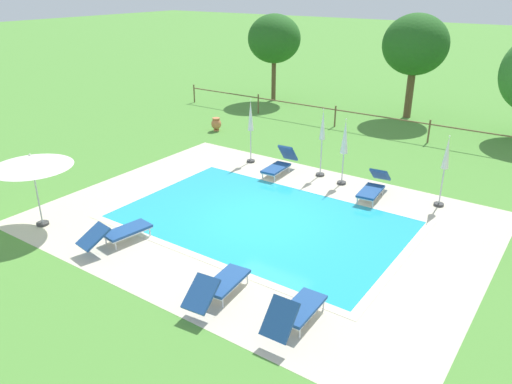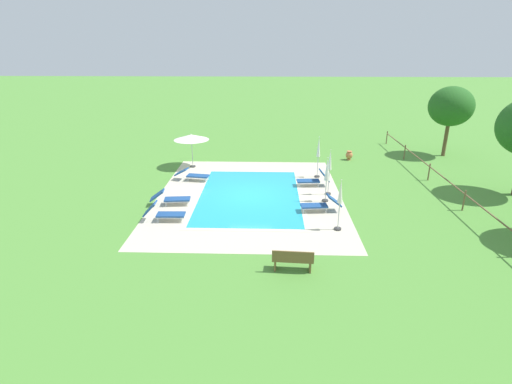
{
  "view_description": "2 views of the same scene",
  "coord_description": "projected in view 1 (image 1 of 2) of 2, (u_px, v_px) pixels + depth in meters",
  "views": [
    {
      "loc": [
        7.61,
        -11.21,
        6.74
      ],
      "look_at": [
        -0.56,
        0.5,
        0.6
      ],
      "focal_mm": 34.76,
      "sensor_mm": 36.0,
      "label": 1
    },
    {
      "loc": [
        20.35,
        1.0,
        7.83
      ],
      "look_at": [
        1.68,
        0.41,
        0.83
      ],
      "focal_mm": 28.13,
      "sensor_mm": 36.0,
      "label": 2
    }
  ],
  "objects": [
    {
      "name": "perimeter_fence",
      "position": [
        380.0,
        119.0,
        23.15
      ],
      "size": [
        23.18,
        0.08,
        1.05
      ],
      "color": "brown",
      "rests_on": "ground"
    },
    {
      "name": "sun_lounger_south_near_corner",
      "position": [
        296.0,
        311.0,
        10.3
      ],
      "size": [
        0.66,
        1.92,
        0.95
      ],
      "color": "navy",
      "rests_on": "ground"
    },
    {
      "name": "sun_lounger_north_far",
      "position": [
        280.0,
        164.0,
        18.51
      ],
      "size": [
        0.71,
        1.89,
        0.98
      ],
      "color": "navy",
      "rests_on": "ground"
    },
    {
      "name": "tree_east_mid",
      "position": [
        415.0,
        45.0,
        24.87
      ],
      "size": [
        3.29,
        3.29,
        5.25
      ],
      "color": "brown",
      "rests_on": "ground"
    },
    {
      "name": "sun_lounger_north_mid",
      "position": [
        118.0,
        232.0,
        13.59
      ],
      "size": [
        0.91,
        2.13,
        0.74
      ],
      "color": "navy",
      "rests_on": "ground"
    },
    {
      "name": "swimming_pool_water",
      "position": [
        262.0,
        219.0,
        15.11
      ],
      "size": [
        8.38,
        5.34,
        0.01
      ],
      "primitive_type": "cube",
      "color": "#23A8C1",
      "rests_on": "ground"
    },
    {
      "name": "tree_west_mid",
      "position": [
        274.0,
        39.0,
        28.62
      ],
      "size": [
        3.06,
        3.06,
        4.97
      ],
      "color": "brown",
      "rests_on": "ground"
    },
    {
      "name": "patio_umbrella_closed_row_centre",
      "position": [
        251.0,
        122.0,
        19.21
      ],
      "size": [
        0.32,
        0.32,
        2.54
      ],
      "color": "#383838",
      "rests_on": "ground"
    },
    {
      "name": "sun_lounger_north_near_steps",
      "position": [
        373.0,
        187.0,
        16.53
      ],
      "size": [
        0.78,
        2.03,
        0.86
      ],
      "color": "navy",
      "rests_on": "ground"
    },
    {
      "name": "patio_umbrella_closed_row_mid_east",
      "position": [
        345.0,
        142.0,
        17.12
      ],
      "size": [
        0.32,
        0.32,
        2.39
      ],
      "color": "#383838",
      "rests_on": "ground"
    },
    {
      "name": "patio_umbrella_closed_row_mid_west",
      "position": [
        322.0,
        133.0,
        17.84
      ],
      "size": [
        0.32,
        0.32,
        2.54
      ],
      "color": "#383838",
      "rests_on": "ground"
    },
    {
      "name": "patio_umbrella_open_foreground",
      "position": [
        31.0,
        161.0,
        13.99
      ],
      "size": [
        2.28,
        2.28,
        2.24
      ],
      "color": "#383838",
      "rests_on": "ground"
    },
    {
      "name": "sun_lounger_north_end",
      "position": [
        219.0,
        285.0,
        11.23
      ],
      "size": [
        0.8,
        2.06,
        0.83
      ],
      "color": "navy",
      "rests_on": "ground"
    },
    {
      "name": "terracotta_urn_near_fence",
      "position": [
        216.0,
        124.0,
        23.82
      ],
      "size": [
        0.48,
        0.48,
        0.64
      ],
      "color": "#C67547",
      "rests_on": "ground"
    },
    {
      "name": "pool_coping_rim",
      "position": [
        262.0,
        219.0,
        15.1
      ],
      "size": [
        8.86,
        5.82,
        0.01
      ],
      "color": "beige",
      "rests_on": "ground"
    },
    {
      "name": "pool_deck_paving",
      "position": [
        262.0,
        219.0,
        15.11
      ],
      "size": [
        12.92,
        9.89,
        0.01
      ],
      "primitive_type": "cube",
      "color": "beige",
      "rests_on": "ground"
    },
    {
      "name": "ground_plane",
      "position": [
        262.0,
        219.0,
        15.11
      ],
      "size": [
        160.0,
        160.0,
        0.0
      ],
      "primitive_type": "plane",
      "color": "#518E38"
    },
    {
      "name": "patio_umbrella_closed_row_west",
      "position": [
        446.0,
        161.0,
        15.44
      ],
      "size": [
        0.32,
        0.32,
        2.36
      ],
      "color": "#383838",
      "rests_on": "ground"
    }
  ]
}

